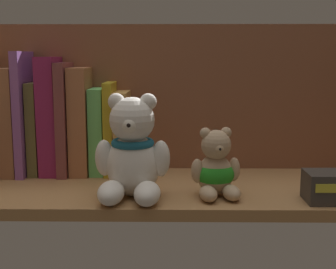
{
  "coord_description": "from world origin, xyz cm",
  "views": [
    {
      "loc": [
        -0.4,
        -84.63,
        25.64
      ],
      "look_at": [
        -1.48,
        0.0,
        11.66
      ],
      "focal_mm": 50.31,
      "sensor_mm": 36.0,
      "label": 1
    }
  ],
  "objects": [
    {
      "name": "book_5",
      "position": [
        -24.93,
        10.49,
        13.83
      ],
      "size": [
        3.78,
        11.33,
        23.7
      ],
      "primitive_type": "cube",
      "rotation": [
        0.0,
        -0.01,
        0.0
      ],
      "color": "#8C2054",
      "rests_on": "shelf_board"
    },
    {
      "name": "book_6",
      "position": [
        -21.91,
        10.49,
        13.26
      ],
      "size": [
        1.97,
        12.99,
        22.52
      ],
      "primitive_type": "cube",
      "color": "brown",
      "rests_on": "shelf_board"
    },
    {
      "name": "small_product_box",
      "position": [
        26.42,
        -9.24,
        4.49
      ],
      "size": [
        9.36,
        6.41,
        4.98
      ],
      "color": "#38332D",
      "rests_on": "shelf_board"
    },
    {
      "name": "book_7",
      "position": [
        -18.88,
        10.49,
        12.78
      ],
      "size": [
        3.59,
        11.33,
        21.55
      ],
      "primitive_type": "cube",
      "color": "#AB6742",
      "rests_on": "shelf_board"
    },
    {
      "name": "book_3",
      "position": [
        -30.02,
        10.49,
        14.36
      ],
      "size": [
        1.61,
        14.03,
        24.72
      ],
      "primitive_type": "cube",
      "color": "#8D55A7",
      "rests_on": "shelf_board"
    },
    {
      "name": "book_4",
      "position": [
        -27.97,
        10.49,
        11.29
      ],
      "size": [
        2.0,
        10.66,
        18.59
      ],
      "primitive_type": "cube",
      "color": "brown",
      "rests_on": "shelf_board"
    },
    {
      "name": "teddy_bear_larger",
      "position": [
        -7.03,
        -7.21,
        9.54
      ],
      "size": [
        12.89,
        13.09,
        17.67
      ],
      "color": "white",
      "rests_on": "shelf_board"
    },
    {
      "name": "shelf_back_panel",
      "position": [
        0.0,
        14.56,
        16.15
      ],
      "size": [
        85.04,
        1.2,
        32.3
      ],
      "primitive_type": "cube",
      "color": "brown",
      "rests_on": "ground"
    },
    {
      "name": "book_2",
      "position": [
        -32.78,
        10.49,
        12.73
      ],
      "size": [
        3.42,
        13.39,
        21.45
      ],
      "primitive_type": "cube",
      "color": "#955F41",
      "rests_on": "shelf_board"
    },
    {
      "name": "book_1",
      "position": [
        -35.85,
        10.49,
        12.49
      ],
      "size": [
        2.23,
        12.17,
        20.98
      ],
      "primitive_type": "cube",
      "color": "olive",
      "rests_on": "shelf_board"
    },
    {
      "name": "book_10",
      "position": [
        -10.28,
        10.49,
        10.39
      ],
      "size": [
        3.62,
        12.81,
        16.87
      ],
      "primitive_type": "cube",
      "rotation": [
        0.0,
        -0.04,
        0.0
      ],
      "color": "tan",
      "rests_on": "shelf_board"
    },
    {
      "name": "teddy_bear_smaller",
      "position": [
        7.19,
        -6.19,
        6.66
      ],
      "size": [
        8.79,
        9.36,
        11.86
      ],
      "color": "tan",
      "rests_on": "shelf_board"
    },
    {
      "name": "book_9",
      "position": [
        -12.93,
        10.49,
        11.32
      ],
      "size": [
        1.8,
        10.9,
        18.64
      ],
      "primitive_type": "cube",
      "color": "gold",
      "rests_on": "shelf_board"
    },
    {
      "name": "shelf_board",
      "position": [
        0.0,
        0.0,
        1.0
      ],
      "size": [
        82.64,
        27.91,
        2.0
      ],
      "primitive_type": "cube",
      "color": "#9E7042",
      "rests_on": "ground"
    },
    {
      "name": "book_8",
      "position": [
        -15.46,
        10.49,
        10.69
      ],
      "size": [
        2.76,
        9.84,
        17.39
      ],
      "primitive_type": "cube",
      "color": "#67C665",
      "rests_on": "shelf_board"
    }
  ]
}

